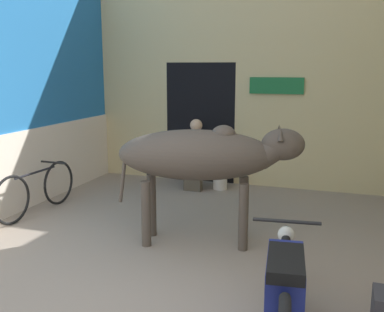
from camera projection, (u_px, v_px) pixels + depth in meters
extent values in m
cube|color=#236BAD|center=(7.00, 66.00, 6.08)|extent=(0.18, 4.85, 4.06)
cube|color=silver|center=(21.00, 171.00, 6.34)|extent=(0.03, 4.85, 1.14)
cube|color=#D1BC84|center=(243.00, 1.00, 7.36)|extent=(5.20, 0.18, 1.97)
cube|color=#D1BC84|center=(138.00, 120.00, 8.38)|extent=(1.27, 0.18, 2.09)
cube|color=#D1BC84|center=(316.00, 127.00, 7.36)|extent=(2.68, 0.18, 2.09)
cube|color=black|center=(207.00, 120.00, 8.32)|extent=(1.25, 0.90, 2.09)
cube|color=#196633|center=(276.00, 86.00, 7.33)|extent=(0.88, 0.03, 0.27)
ellipsoid|color=#4C4238|center=(196.00, 155.00, 5.07)|extent=(1.87, 0.99, 0.58)
ellipsoid|color=#4C4238|center=(223.00, 135.00, 4.99)|extent=(0.32, 0.30, 0.21)
cylinder|color=#4C4238|center=(269.00, 152.00, 4.98)|extent=(0.43, 0.35, 0.38)
ellipsoid|color=#4C4238|center=(283.00, 144.00, 4.94)|extent=(0.53, 0.40, 0.35)
cylinder|color=#4C4238|center=(123.00, 174.00, 5.20)|extent=(0.15, 0.07, 0.69)
cylinder|color=#4C4238|center=(243.00, 208.00, 5.31)|extent=(0.11, 0.11, 0.76)
cylinder|color=#4C4238|center=(243.00, 217.00, 4.98)|extent=(0.11, 0.11, 0.76)
cylinder|color=#4C4238|center=(152.00, 205.00, 5.42)|extent=(0.11, 0.11, 0.76)
cylinder|color=#4C4238|center=(146.00, 214.00, 5.09)|extent=(0.11, 0.11, 0.76)
cone|color=#473D33|center=(279.00, 131.00, 5.04)|extent=(0.10, 0.15, 0.19)
cone|color=#473D33|center=(281.00, 134.00, 4.80)|extent=(0.10, 0.15, 0.19)
torus|color=black|center=(285.00, 259.00, 4.08)|extent=(0.15, 0.61, 0.61)
cube|color=navy|center=(285.00, 274.00, 3.44)|extent=(0.36, 0.73, 0.28)
cube|color=black|center=(286.00, 263.00, 3.23)|extent=(0.33, 0.59, 0.09)
cylinder|color=black|center=(287.00, 221.00, 3.87)|extent=(0.58, 0.10, 0.03)
sphere|color=silver|center=(286.00, 235.00, 3.98)|extent=(0.15, 0.15, 0.15)
torus|color=black|center=(12.00, 200.00, 5.81)|extent=(0.07, 0.65, 0.65)
torus|color=black|center=(59.00, 183.00, 6.68)|extent=(0.07, 0.65, 0.65)
cylinder|color=black|center=(35.00, 172.00, 6.19)|extent=(0.07, 0.78, 0.03)
cylinder|color=black|center=(54.00, 163.00, 6.54)|extent=(0.44, 0.05, 0.03)
cube|color=brown|center=(193.00, 179.00, 7.42)|extent=(0.29, 0.14, 0.39)
cube|color=brown|center=(195.00, 164.00, 7.46)|extent=(0.29, 0.32, 0.11)
cube|color=navy|center=(196.00, 147.00, 7.47)|extent=(0.41, 0.20, 0.53)
sphere|color=tan|center=(196.00, 125.00, 7.40)|extent=(0.20, 0.20, 0.20)
cylinder|color=beige|center=(220.00, 179.00, 7.51)|extent=(0.24, 0.24, 0.35)
cylinder|color=beige|center=(220.00, 167.00, 7.48)|extent=(0.34, 0.34, 0.04)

